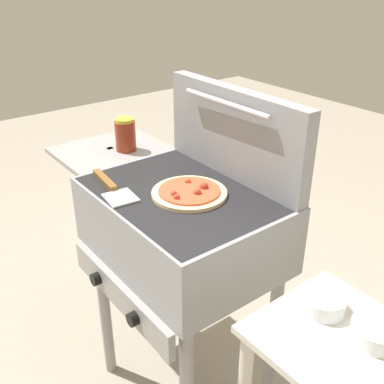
{
  "coord_description": "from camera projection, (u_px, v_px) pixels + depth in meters",
  "views": [
    {
      "loc": [
        1.04,
        -0.76,
        1.56
      ],
      "look_at": [
        0.05,
        0.0,
        0.92
      ],
      "focal_mm": 42.49,
      "sensor_mm": 36.0,
      "label": 1
    }
  ],
  "objects": [
    {
      "name": "topping_bowl_far",
      "position": [
        324.0,
        304.0,
        1.14
      ],
      "size": [
        0.11,
        0.11,
        0.04
      ],
      "color": "silver",
      "rests_on": "prep_table"
    },
    {
      "name": "spatula",
      "position": [
        111.0,
        187.0,
        1.46
      ],
      "size": [
        0.26,
        0.1,
        0.02
      ],
      "color": "#B7BABF",
      "rests_on": "grill"
    },
    {
      "name": "sauce_jar",
      "position": [
        125.0,
        135.0,
        1.74
      ],
      "size": [
        0.08,
        0.08,
        0.13
      ],
      "color": "maroon",
      "rests_on": "grill"
    },
    {
      "name": "grill",
      "position": [
        179.0,
        229.0,
        1.52
      ],
      "size": [
        0.96,
        0.53,
        0.9
      ],
      "color": "gray",
      "rests_on": "ground_plane"
    },
    {
      "name": "topping_bowl_near",
      "position": [
        376.0,
        333.0,
        1.05
      ],
      "size": [
        0.12,
        0.12,
        0.04
      ],
      "color": "silver",
      "rests_on": "prep_table"
    },
    {
      "name": "grill_lid_open",
      "position": [
        234.0,
        133.0,
        1.5
      ],
      "size": [
        0.63,
        0.08,
        0.3
      ],
      "color": "gray",
      "rests_on": "grill"
    },
    {
      "name": "pizza_pepperoni",
      "position": [
        190.0,
        192.0,
        1.43
      ],
      "size": [
        0.24,
        0.24,
        0.04
      ],
      "color": "beige",
      "rests_on": "grill"
    }
  ]
}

